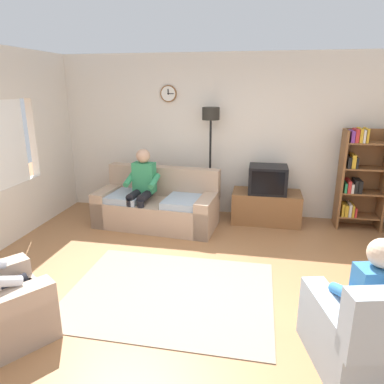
{
  "coord_description": "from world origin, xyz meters",
  "views": [
    {
      "loc": [
        0.63,
        -3.4,
        2.18
      ],
      "look_at": [
        -0.23,
        1.06,
        0.81
      ],
      "focal_mm": 33.14,
      "sensor_mm": 36.0,
      "label": 1
    }
  ],
  "objects_px": {
    "armchair_near_bookshelf": "(369,336)",
    "person_in_right_armchair": "(369,295)",
    "tv": "(268,179)",
    "bookshelf": "(358,177)",
    "floor_lamp": "(211,132)",
    "tv_stand": "(266,207)",
    "person_on_couch": "(142,184)",
    "couch": "(158,206)"
  },
  "relations": [
    {
      "from": "tv",
      "to": "person_on_couch",
      "type": "height_order",
      "value": "person_on_couch"
    },
    {
      "from": "tv",
      "to": "person_on_couch",
      "type": "distance_m",
      "value": 2.01
    },
    {
      "from": "couch",
      "to": "person_on_couch",
      "type": "relative_size",
      "value": 1.59
    },
    {
      "from": "bookshelf",
      "to": "armchair_near_bookshelf",
      "type": "relative_size",
      "value": 1.51
    },
    {
      "from": "person_on_couch",
      "to": "bookshelf",
      "type": "bearing_deg",
      "value": 10.67
    },
    {
      "from": "tv_stand",
      "to": "floor_lamp",
      "type": "bearing_deg",
      "value": 174.08
    },
    {
      "from": "armchair_near_bookshelf",
      "to": "person_in_right_armchair",
      "type": "bearing_deg",
      "value": 103.96
    },
    {
      "from": "couch",
      "to": "tv",
      "type": "distance_m",
      "value": 1.83
    },
    {
      "from": "tv",
      "to": "bookshelf",
      "type": "distance_m",
      "value": 1.39
    },
    {
      "from": "armchair_near_bookshelf",
      "to": "tv",
      "type": "bearing_deg",
      "value": 104.06
    },
    {
      "from": "bookshelf",
      "to": "person_on_couch",
      "type": "bearing_deg",
      "value": -169.33
    },
    {
      "from": "armchair_near_bookshelf",
      "to": "bookshelf",
      "type": "bearing_deg",
      "value": 79.1
    },
    {
      "from": "tv",
      "to": "floor_lamp",
      "type": "xyz_separation_m",
      "value": [
        -0.95,
        0.12,
        0.71
      ]
    },
    {
      "from": "couch",
      "to": "person_in_right_armchair",
      "type": "bearing_deg",
      "value": -46.04
    },
    {
      "from": "person_on_couch",
      "to": "armchair_near_bookshelf",
      "type": "bearing_deg",
      "value": -43.19
    },
    {
      "from": "bookshelf",
      "to": "armchair_near_bookshelf",
      "type": "height_order",
      "value": "bookshelf"
    },
    {
      "from": "couch",
      "to": "armchair_near_bookshelf",
      "type": "distance_m",
      "value": 3.64
    },
    {
      "from": "floor_lamp",
      "to": "armchair_near_bookshelf",
      "type": "xyz_separation_m",
      "value": [
        1.72,
        -3.2,
        -1.16
      ]
    },
    {
      "from": "person_on_couch",
      "to": "person_in_right_armchair",
      "type": "relative_size",
      "value": 1.11
    },
    {
      "from": "floor_lamp",
      "to": "armchair_near_bookshelf",
      "type": "relative_size",
      "value": 1.77
    },
    {
      "from": "armchair_near_bookshelf",
      "to": "floor_lamp",
      "type": "bearing_deg",
      "value": 118.34
    },
    {
      "from": "person_on_couch",
      "to": "person_in_right_armchair",
      "type": "distance_m",
      "value": 3.64
    },
    {
      "from": "tv",
      "to": "armchair_near_bookshelf",
      "type": "height_order",
      "value": "tv"
    },
    {
      "from": "floor_lamp",
      "to": "person_on_couch",
      "type": "bearing_deg",
      "value": -146.43
    },
    {
      "from": "floor_lamp",
      "to": "person_on_couch",
      "type": "height_order",
      "value": "floor_lamp"
    },
    {
      "from": "couch",
      "to": "tv_stand",
      "type": "distance_m",
      "value": 1.78
    },
    {
      "from": "tv_stand",
      "to": "floor_lamp",
      "type": "relative_size",
      "value": 0.59
    },
    {
      "from": "couch",
      "to": "tv_stand",
      "type": "height_order",
      "value": "couch"
    },
    {
      "from": "armchair_near_bookshelf",
      "to": "person_in_right_armchair",
      "type": "relative_size",
      "value": 0.93
    },
    {
      "from": "tv_stand",
      "to": "person_on_couch",
      "type": "distance_m",
      "value": 2.07
    },
    {
      "from": "tv_stand",
      "to": "bookshelf",
      "type": "bearing_deg",
      "value": 2.93
    },
    {
      "from": "tv_stand",
      "to": "armchair_near_bookshelf",
      "type": "xyz_separation_m",
      "value": [
        0.77,
        -3.1,
        0.03
      ]
    },
    {
      "from": "tv",
      "to": "person_in_right_armchair",
      "type": "height_order",
      "value": "person_in_right_armchair"
    },
    {
      "from": "couch",
      "to": "person_on_couch",
      "type": "bearing_deg",
      "value": -152.7
    },
    {
      "from": "bookshelf",
      "to": "armchair_near_bookshelf",
      "type": "distance_m",
      "value": 3.27
    },
    {
      "from": "bookshelf",
      "to": "person_in_right_armchair",
      "type": "relative_size",
      "value": 1.41
    },
    {
      "from": "floor_lamp",
      "to": "bookshelf",
      "type": "bearing_deg",
      "value": -0.69
    },
    {
      "from": "tv_stand",
      "to": "tv",
      "type": "bearing_deg",
      "value": -90.0
    },
    {
      "from": "floor_lamp",
      "to": "person_in_right_armchair",
      "type": "relative_size",
      "value": 1.65
    },
    {
      "from": "person_in_right_armchair",
      "to": "floor_lamp",
      "type": "bearing_deg",
      "value": 118.7
    },
    {
      "from": "tv",
      "to": "person_in_right_armchair",
      "type": "distance_m",
      "value": 3.08
    },
    {
      "from": "tv_stand",
      "to": "person_on_couch",
      "type": "height_order",
      "value": "person_on_couch"
    }
  ]
}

